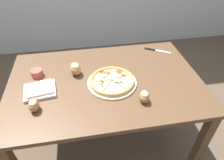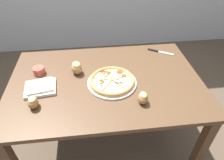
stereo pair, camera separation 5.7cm
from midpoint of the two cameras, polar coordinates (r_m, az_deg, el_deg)
The scene contains 9 objects.
ground_plane at distance 1.95m, azimuth -0.54°, elevation -16.70°, with size 12.00×12.00×0.00m, color brown.
dining_table at distance 1.47m, azimuth -0.69°, elevation -2.77°, with size 1.35×0.89×0.73m.
pizza at distance 1.36m, azimuth 1.17°, elevation -0.34°, with size 0.34×0.34×0.06m.
ramekin_bowl at distance 1.54m, azimuth -19.18°, elevation 2.63°, with size 0.09×0.09×0.05m.
napkin_folded at distance 1.39m, azimuth -18.72°, elevation -2.03°, with size 0.22×0.19×0.04m.
bread_piece_near at distance 1.27m, azimuth -20.48°, elevation -5.98°, with size 0.07×0.09×0.07m.
bread_piece_mid at distance 1.24m, azimuth 10.15°, elevation -5.04°, with size 0.07×0.09×0.07m.
bread_piece_far at distance 1.46m, azimuth -8.97°, elevation 3.50°, with size 0.10×0.11×0.09m.
knife_main at distance 1.76m, azimuth 14.52°, elevation 7.78°, with size 0.20×0.13×0.01m.
Camera 2 is at (-0.08, -1.09, 1.62)m, focal length 32.00 mm.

